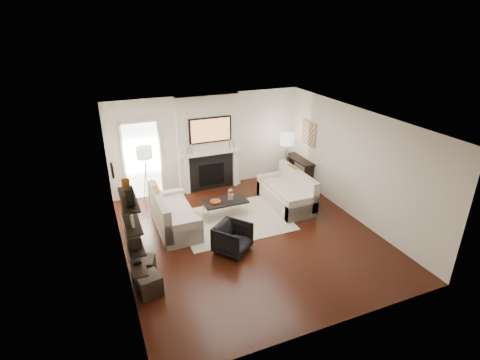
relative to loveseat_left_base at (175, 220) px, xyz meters
name	(u,v)px	position (x,y,z in m)	size (l,w,h in m)	color
room_envelope	(251,182)	(1.49, -0.99, 1.14)	(6.00, 6.00, 6.00)	#34140B
chimney_breast	(209,143)	(1.49, 1.89, 1.14)	(1.80, 0.25, 2.70)	silver
fireplace_surround	(211,172)	(1.49, 1.75, 0.31)	(1.30, 0.02, 1.04)	black
firebox	(212,175)	(1.49, 1.75, 0.24)	(0.75, 0.02, 0.65)	black
mantel_pilaster_l	(187,175)	(0.77, 1.72, 0.34)	(0.12, 0.08, 1.10)	white
mantel_pilaster_r	(235,168)	(2.21, 1.72, 0.34)	(0.12, 0.08, 1.10)	white
mantel_shelf	(211,153)	(1.49, 1.70, 0.91)	(1.70, 0.18, 0.07)	white
tv_body	(210,130)	(1.49, 1.73, 1.57)	(1.20, 0.06, 0.70)	black
tv_screen	(211,130)	(1.49, 1.69, 1.57)	(1.10, 0.01, 0.62)	#BF723F
candlestick_l_tall	(192,149)	(0.94, 1.71, 1.09)	(0.04, 0.04, 0.30)	silver
candlestick_l_short	(187,151)	(0.81, 1.71, 1.06)	(0.04, 0.04, 0.24)	silver
candlestick_r_tall	(230,144)	(2.04, 1.71, 1.09)	(0.04, 0.04, 0.30)	silver
candlestick_r_short	(234,145)	(2.17, 1.71, 1.06)	(0.04, 0.04, 0.24)	silver
hallway_panel	(143,161)	(-0.36, 1.99, 0.84)	(0.90, 0.02, 2.10)	white
door_trim_l	(124,164)	(-0.84, 1.97, 0.84)	(0.06, 0.06, 2.16)	white
door_trim_r	(161,159)	(0.12, 1.97, 0.84)	(0.06, 0.06, 2.16)	white
door_trim_top	(138,122)	(-0.36, 1.97, 1.92)	(1.02, 0.06, 0.06)	white
rug	(234,220)	(1.40, -0.21, -0.20)	(2.60, 2.00, 0.01)	#C0B19D
loveseat_left_base	(175,220)	(0.00, 0.00, 0.00)	(0.85, 1.80, 0.42)	beige
loveseat_left_back	(160,211)	(-0.33, 0.00, 0.32)	(0.18, 1.80, 0.80)	beige
loveseat_left_arm_n	(184,234)	(0.00, -0.81, 0.09)	(0.85, 0.18, 0.60)	beige
loveseat_left_arm_s	(168,202)	(0.00, 0.81, 0.09)	(0.85, 0.18, 0.60)	beige
loveseat_left_cushion	(177,210)	(0.05, 0.00, 0.26)	(0.63, 1.44, 0.10)	beige
pillow_left_orange	(157,197)	(-0.33, 0.30, 0.52)	(0.10, 0.42, 0.42)	#935112
pillow_left_charcoal	(162,209)	(-0.33, -0.30, 0.51)	(0.10, 0.40, 0.40)	black
loveseat_right_base	(286,198)	(2.97, 0.03, 0.00)	(0.85, 1.80, 0.42)	beige
loveseat_right_back	(297,185)	(3.31, 0.03, 0.32)	(0.18, 1.80, 0.80)	beige
loveseat_right_arm_n	(302,208)	(2.97, -0.78, 0.09)	(0.85, 0.18, 0.60)	beige
loveseat_right_arm_s	(272,183)	(2.97, 0.84, 0.09)	(0.85, 0.18, 0.60)	beige
loveseat_right_cushion	(284,189)	(2.92, 0.03, 0.26)	(0.63, 1.44, 0.10)	beige
pillow_right_orange	(292,174)	(3.31, 0.33, 0.52)	(0.10, 0.42, 0.42)	#935112
pillow_right_charcoal	(304,183)	(3.31, -0.27, 0.51)	(0.10, 0.40, 0.40)	black
coffee_table	(225,201)	(1.29, 0.10, 0.19)	(1.10, 0.55, 0.04)	black
coffee_leg_nw	(209,217)	(0.79, -0.12, -0.02)	(0.02, 0.02, 0.38)	silver
coffee_leg_ne	(247,209)	(1.79, -0.12, -0.02)	(0.02, 0.02, 0.38)	silver
coffee_leg_sw	(203,209)	(0.79, 0.32, -0.02)	(0.02, 0.02, 0.38)	silver
coffee_leg_se	(240,202)	(1.79, 0.32, -0.02)	(0.02, 0.02, 0.38)	silver
hurricane_glass	(231,195)	(1.44, 0.10, 0.35)	(0.14, 0.14, 0.25)	white
hurricane_candle	(231,197)	(1.44, 0.10, 0.29)	(0.09, 0.09, 0.14)	white
copper_bowl	(215,202)	(1.04, 0.10, 0.24)	(0.27, 0.27, 0.04)	#A3481B
armchair	(233,237)	(0.90, -1.40, 0.14)	(0.67, 0.63, 0.69)	black
lamp_left_post	(147,183)	(-0.36, 1.50, 0.39)	(0.02, 0.02, 1.20)	silver
lamp_left_shade	(144,153)	(-0.36, 1.50, 1.24)	(0.40, 0.40, 0.30)	white
lamp_left_leg_a	(152,182)	(-0.25, 1.50, 0.39)	(0.02, 0.02, 1.25)	silver
lamp_left_leg_b	(145,182)	(-0.41, 1.60, 0.39)	(0.02, 0.02, 1.25)	silver
lamp_left_leg_c	(146,185)	(-0.41, 1.41, 0.39)	(0.02, 0.02, 1.25)	silver
lamp_right_post	(286,167)	(3.54, 1.10, 0.39)	(0.02, 0.02, 1.20)	silver
lamp_right_shade	(287,139)	(3.54, 1.10, 1.24)	(0.40, 0.40, 0.30)	white
lamp_right_leg_a	(289,167)	(3.65, 1.10, 0.39)	(0.02, 0.02, 1.25)	silver
lamp_right_leg_b	(282,166)	(3.49, 1.19, 0.39)	(0.02, 0.02, 1.25)	silver
lamp_right_leg_c	(286,169)	(3.49, 1.00, 0.39)	(0.02, 0.02, 1.25)	silver
console_top	(300,159)	(4.06, 1.21, 0.52)	(0.35, 1.20, 0.04)	black
console_leg_n	(309,178)	(4.06, 0.66, 0.14)	(0.30, 0.04, 0.71)	black
console_leg_s	(290,165)	(4.06, 1.76, 0.14)	(0.30, 0.04, 0.71)	black
wall_art	(309,133)	(4.22, 1.06, 1.34)	(0.03, 0.70, 0.70)	#9B714D
shelf_bottom	(137,261)	(-1.13, -1.99, 0.49)	(0.25, 1.00, 0.04)	black
shelf_lower	(134,241)	(-1.13, -1.99, 0.89)	(0.25, 1.00, 0.04)	black
shelf_upper	(131,221)	(-1.13, -1.99, 1.29)	(0.25, 1.00, 0.04)	black
shelf_top	(128,199)	(-1.13, -1.99, 1.69)	(0.25, 1.00, 0.04)	black
decor_magfile_a	(129,197)	(-1.13, -2.25, 1.85)	(0.12, 0.10, 0.28)	black
decor_magfile_b	(126,187)	(-1.13, -1.85, 1.85)	(0.12, 0.10, 0.28)	#935112
decor_frame_a	(132,218)	(-1.13, -2.12, 1.42)	(0.04, 0.30, 0.22)	white
decor_frame_b	(128,207)	(-1.13, -1.69, 1.40)	(0.04, 0.22, 0.18)	black
decor_wine_rack	(135,241)	(-1.13, -2.16, 1.01)	(0.18, 0.25, 0.20)	black
decor_box_small	(131,229)	(-1.13, -1.71, 0.97)	(0.15, 0.12, 0.12)	black
decor_books	(137,260)	(-1.13, -2.04, 0.53)	(0.14, 0.20, 0.05)	black
decor_box_tall	(134,248)	(-1.13, -1.75, 0.60)	(0.10, 0.10, 0.18)	white
clock_rim	(112,171)	(-1.24, -0.09, 1.49)	(0.34, 0.34, 0.04)	black
clock_face	(114,170)	(-1.21, -0.09, 1.49)	(0.29, 0.29, 0.01)	white
ottoman_near	(144,267)	(-0.98, -1.54, -0.01)	(0.40, 0.40, 0.40)	black
ottoman_far	(149,285)	(-0.98, -2.09, -0.01)	(0.40, 0.40, 0.40)	black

